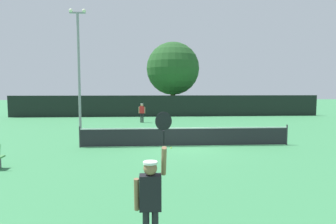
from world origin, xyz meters
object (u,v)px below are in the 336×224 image
at_px(player_serving, 151,194).
at_px(parked_car_mid, 177,106).
at_px(tennis_ball, 171,148).
at_px(large_tree, 173,69).
at_px(parked_car_near, 144,106).
at_px(player_receiving, 142,111).
at_px(parked_car_far, 211,104).
at_px(light_pole, 79,62).

height_order(player_serving, parked_car_mid, player_serving).
bearing_deg(tennis_ball, parked_car_mid, 83.72).
relative_size(large_tree, parked_car_near, 1.97).
bearing_deg(player_receiving, parked_car_mid, -110.62).
height_order(player_receiving, large_tree, large_tree).
xyz_separation_m(player_receiving, parked_car_mid, (4.14, 10.99, -0.22)).
xyz_separation_m(player_serving, parked_car_near, (-0.72, 31.38, -0.36)).
xyz_separation_m(large_tree, parked_car_far, (5.53, 4.76, -4.46)).
bearing_deg(parked_car_near, parked_car_mid, -6.44).
xyz_separation_m(player_receiving, tennis_ball, (1.73, -10.89, -0.97)).
bearing_deg(light_pole, parked_car_near, 74.30).
xyz_separation_m(tennis_ball, parked_car_far, (7.20, 24.37, 0.74)).
distance_m(player_serving, parked_car_mid, 31.13).
distance_m(large_tree, parked_car_far, 8.56).
height_order(player_serving, tennis_ball, player_serving).
bearing_deg(light_pole, large_tree, 58.54).
relative_size(tennis_ball, large_tree, 0.01).
xyz_separation_m(large_tree, parked_car_near, (-3.41, 2.72, -4.46)).
bearing_deg(parked_car_near, player_serving, -89.05).
xyz_separation_m(tennis_ball, large_tree, (1.67, 19.60, 5.20)).
xyz_separation_m(light_pole, parked_car_mid, (8.47, 14.91, -4.05)).
relative_size(player_receiving, large_tree, 0.20).
bearing_deg(parked_car_mid, large_tree, -112.56).
bearing_deg(tennis_ball, light_pole, 130.99).
relative_size(light_pole, large_tree, 1.02).
bearing_deg(parked_car_mid, player_serving, -100.87).
bearing_deg(player_receiving, light_pole, 42.12).
relative_size(tennis_ball, parked_car_near, 0.02).
bearing_deg(player_receiving, large_tree, -111.28).
bearing_deg(player_receiving, parked_car_near, -89.92).
relative_size(light_pole, parked_car_near, 2.02).
relative_size(player_receiving, parked_car_mid, 0.38).
distance_m(light_pole, parked_car_mid, 17.62).
bearing_deg(parked_car_near, large_tree, -38.97).
bearing_deg(parked_car_far, parked_car_near, -174.47).
distance_m(player_serving, tennis_ball, 9.18).
height_order(player_serving, large_tree, large_tree).
relative_size(tennis_ball, parked_car_far, 0.02).
bearing_deg(parked_car_near, player_receiving, -90.29).
relative_size(player_serving, parked_car_mid, 0.59).
xyz_separation_m(tennis_ball, parked_car_mid, (2.41, 21.89, 0.74)).
distance_m(light_pole, parked_car_far, 22.24).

